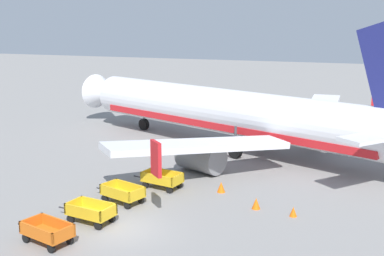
# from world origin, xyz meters

# --- Properties ---
(ground_plane) EXTENTS (220.00, 220.00, 0.00)m
(ground_plane) POSITION_xyz_m (0.00, 0.00, 0.00)
(ground_plane) COLOR gray
(airplane) EXTENTS (36.17, 29.49, 11.34)m
(airplane) POSITION_xyz_m (1.24, 17.81, 3.05)
(airplane) COLOR silver
(airplane) RESTS_ON ground
(baggage_cart_nearest) EXTENTS (3.62, 2.00, 1.07)m
(baggage_cart_nearest) POSITION_xyz_m (-2.68, -2.69, 0.60)
(baggage_cart_nearest) COLOR orange
(baggage_cart_nearest) RESTS_ON ground
(baggage_cart_second_in_row) EXTENTS (3.62, 1.76, 1.07)m
(baggage_cart_second_in_row) POSITION_xyz_m (-2.06, 0.26, 0.60)
(baggage_cart_second_in_row) COLOR gold
(baggage_cart_second_in_row) RESTS_ON ground
(baggage_cart_third_in_row) EXTENTS (3.61, 2.10, 1.07)m
(baggage_cart_third_in_row) POSITION_xyz_m (-1.88, 3.49, 0.60)
(baggage_cart_third_in_row) COLOR gold
(baggage_cart_third_in_row) RESTS_ON ground
(baggage_cart_fourth_in_row) EXTENTS (3.63, 1.85, 1.07)m
(baggage_cart_fourth_in_row) POSITION_xyz_m (-0.72, 6.69, 0.60)
(baggage_cart_fourth_in_row) COLOR gold
(baggage_cart_fourth_in_row) RESTS_ON ground
(traffic_cone_near_plane) EXTENTS (0.42, 0.42, 0.55)m
(traffic_cone_near_plane) POSITION_xyz_m (7.99, 4.89, 0.28)
(traffic_cone_near_plane) COLOR orange
(traffic_cone_near_plane) RESTS_ON ground
(traffic_cone_mid_apron) EXTENTS (0.50, 0.50, 0.66)m
(traffic_cone_mid_apron) POSITION_xyz_m (5.80, 5.28, 0.33)
(traffic_cone_mid_apron) COLOR orange
(traffic_cone_mid_apron) RESTS_ON ground
(traffic_cone_by_carts) EXTENTS (0.52, 0.52, 0.68)m
(traffic_cone_by_carts) POSITION_xyz_m (3.08, 7.29, 0.34)
(traffic_cone_by_carts) COLOR orange
(traffic_cone_by_carts) RESTS_ON ground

